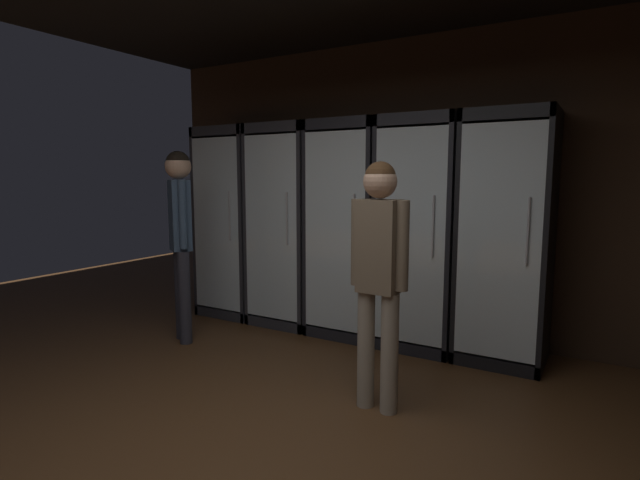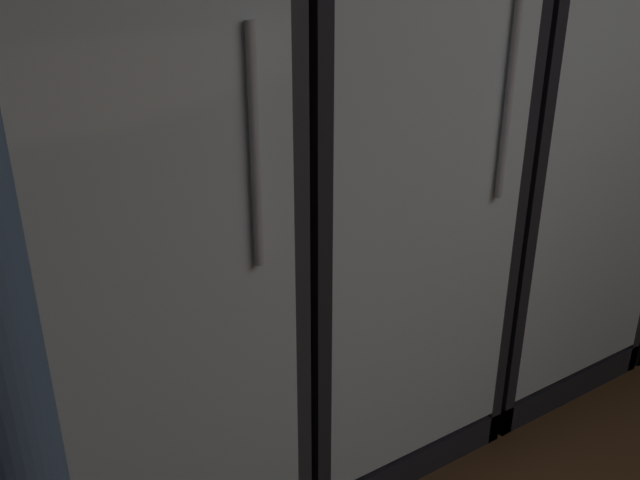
{
  "view_description": "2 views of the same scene",
  "coord_description": "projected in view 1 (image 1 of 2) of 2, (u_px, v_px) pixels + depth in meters",
  "views": [
    {
      "loc": [
        1.47,
        -1.49,
        1.52
      ],
      "look_at": [
        -1.0,
        2.71,
        0.88
      ],
      "focal_mm": 27.49,
      "sensor_mm": 36.0,
      "label": 1
    },
    {
      "loc": [
        -1.79,
        1.11,
        1.56
      ],
      "look_at": [
        -0.86,
        2.52,
        0.78
      ],
      "focal_mm": 40.98,
      "sensor_mm": 36.0,
      "label": 2
    }
  ],
  "objects": [
    {
      "name": "cooler_center",
      "position": [
        352.0,
        231.0,
        4.72
      ],
      "size": [
        0.69,
        0.66,
        2.03
      ],
      "color": "black",
      "rests_on": "ground"
    },
    {
      "name": "cooler_right",
      "position": [
        423.0,
        235.0,
        4.36
      ],
      "size": [
        0.69,
        0.66,
        2.03
      ],
      "color": "black",
      "rests_on": "ground"
    },
    {
      "name": "cooler_far_left",
      "position": [
        238.0,
        224.0,
        5.43
      ],
      "size": [
        0.69,
        0.66,
        2.03
      ],
      "color": "#2B2B30",
      "rests_on": "ground"
    },
    {
      "name": "shopper_near",
      "position": [
        180.0,
        224.0,
        4.42
      ],
      "size": [
        0.29,
        0.25,
        1.74
      ],
      "color": "#2D2D38",
      "rests_on": "ground"
    },
    {
      "name": "cooler_left",
      "position": [
        291.0,
        227.0,
        5.07
      ],
      "size": [
        0.69,
        0.66,
        2.03
      ],
      "color": "#2B2B30",
      "rests_on": "ground"
    },
    {
      "name": "cooler_far_right",
      "position": [
        507.0,
        241.0,
        4.0
      ],
      "size": [
        0.69,
        0.66,
        2.03
      ],
      "color": "black",
      "rests_on": "ground"
    },
    {
      "name": "wall_back",
      "position": [
        429.0,
        189.0,
        4.62
      ],
      "size": [
        6.0,
        0.06,
        2.8
      ],
      "primitive_type": "cube",
      "color": "#382619",
      "rests_on": "ground"
    },
    {
      "name": "shopper_far",
      "position": [
        379.0,
        261.0,
        3.09
      ],
      "size": [
        0.4,
        0.21,
        1.61
      ],
      "color": "gray",
      "rests_on": "ground"
    }
  ]
}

